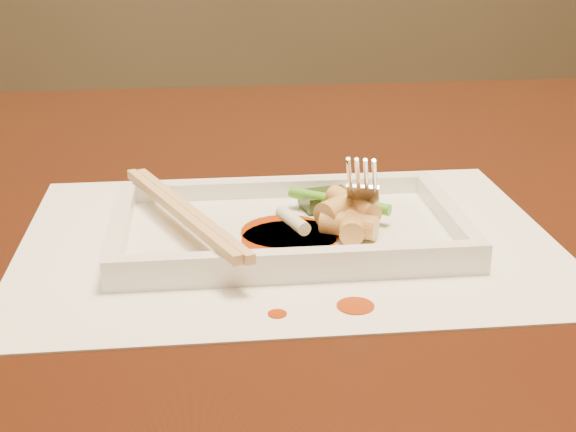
{
  "coord_description": "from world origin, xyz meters",
  "views": [
    {
      "loc": [
        -0.04,
        -0.67,
        0.99
      ],
      "look_at": [
        0.02,
        -0.11,
        0.77
      ],
      "focal_mm": 50.0,
      "sensor_mm": 36.0,
      "label": 1
    }
  ],
  "objects": [
    {
      "name": "plate_rim_left",
      "position": [
        -0.1,
        -0.11,
        0.77
      ],
      "size": [
        0.01,
        0.14,
        0.01
      ],
      "primitive_type": "cube",
      "color": "white",
      "rests_on": "plate_base"
    },
    {
      "name": "plate_rim_right",
      "position": [
        0.14,
        -0.11,
        0.77
      ],
      "size": [
        0.01,
        0.14,
        0.01
      ],
      "primitive_type": "cube",
      "color": "white",
      "rests_on": "plate_base"
    },
    {
      "name": "scallion_white",
      "position": [
        0.02,
        -0.12,
        0.77
      ],
      "size": [
        0.02,
        0.04,
        0.01
      ],
      "primitive_type": "cylinder",
      "rotation": [
        1.57,
        0.0,
        0.33
      ],
      "color": "#EAEACC",
      "rests_on": "plate_base"
    },
    {
      "name": "rice_cake_5",
      "position": [
        0.07,
        -0.11,
        0.78
      ],
      "size": [
        0.04,
        0.05,
        0.02
      ],
      "primitive_type": "cylinder",
      "rotation": [
        1.57,
        0.0,
        0.42
      ],
      "color": "#E7BC6C",
      "rests_on": "plate_base"
    },
    {
      "name": "fork",
      "position": [
        0.09,
        -0.09,
        0.83
      ],
      "size": [
        0.09,
        0.1,
        0.14
      ],
      "primitive_type": null,
      "color": "silver",
      "rests_on": "plate_base"
    },
    {
      "name": "plate_rim_near",
      "position": [
        0.02,
        -0.18,
        0.77
      ],
      "size": [
        0.26,
        0.01,
        0.01
      ],
      "primitive_type": "cube",
      "color": "white",
      "rests_on": "plate_base"
    },
    {
      "name": "sauce_splatter_b",
      "position": [
        0.0,
        -0.23,
        0.75
      ],
      "size": [
        0.01,
        0.01,
        0.0
      ],
      "primitive_type": "cylinder",
      "color": "#9B2D04",
      "rests_on": "placemat"
    },
    {
      "name": "rice_cake_1",
      "position": [
        0.07,
        -0.11,
        0.77
      ],
      "size": [
        0.05,
        0.04,
        0.02
      ],
      "primitive_type": "cylinder",
      "rotation": [
        1.57,
        0.0,
        2.11
      ],
      "color": "#E7BC6C",
      "rests_on": "plate_base"
    },
    {
      "name": "placemat",
      "position": [
        0.02,
        -0.11,
        0.75
      ],
      "size": [
        0.4,
        0.3,
        0.0
      ],
      "primitive_type": "cube",
      "color": "white",
      "rests_on": "table"
    },
    {
      "name": "veg_piece",
      "position": [
        0.06,
        -0.07,
        0.77
      ],
      "size": [
        0.04,
        0.04,
        0.01
      ],
      "primitive_type": "cube",
      "rotation": [
        0.0,
        0.0,
        0.22
      ],
      "color": "black",
      "rests_on": "plate_base"
    },
    {
      "name": "rice_cake_2",
      "position": [
        0.06,
        -0.11,
        0.78
      ],
      "size": [
        0.04,
        0.04,
        0.02
      ],
      "primitive_type": "cylinder",
      "rotation": [
        1.57,
        0.0,
        2.34
      ],
      "color": "#E7BC6C",
      "rests_on": "plate_base"
    },
    {
      "name": "table",
      "position": [
        0.0,
        0.0,
        0.65
      ],
      "size": [
        1.4,
        0.9,
        0.75
      ],
      "color": "black",
      "rests_on": "ground"
    },
    {
      "name": "rice_cake_0",
      "position": [
        0.06,
        -0.13,
        0.77
      ],
      "size": [
        0.02,
        0.05,
        0.02
      ],
      "primitive_type": "cylinder",
      "rotation": [
        1.57,
        0.0,
        3.0
      ],
      "color": "#E7BC6C",
      "rests_on": "plate_base"
    },
    {
      "name": "chopstick_a",
      "position": [
        -0.06,
        -0.11,
        0.78
      ],
      "size": [
        0.09,
        0.19,
        0.01
      ],
      "primitive_type": "cube",
      "rotation": [
        0.0,
        0.0,
        0.4
      ],
      "color": "tan",
      "rests_on": "plate_rim_near"
    },
    {
      "name": "plate_rim_far",
      "position": [
        0.02,
        -0.04,
        0.77
      ],
      "size": [
        0.26,
        0.01,
        0.01
      ],
      "primitive_type": "cube",
      "color": "white",
      "rests_on": "plate_base"
    },
    {
      "name": "sauce_blob_1",
      "position": [
        0.02,
        -0.13,
        0.76
      ],
      "size": [
        0.07,
        0.07,
        0.0
      ],
      "primitive_type": "cylinder",
      "color": "#9B2D04",
      "rests_on": "plate_base"
    },
    {
      "name": "rice_cake_3",
      "position": [
        0.07,
        -0.11,
        0.77
      ],
      "size": [
        0.05,
        0.04,
        0.02
      ],
      "primitive_type": "cylinder",
      "rotation": [
        1.57,
        0.0,
        2.29
      ],
      "color": "#E7BC6C",
      "rests_on": "plate_base"
    },
    {
      "name": "chopstick_b",
      "position": [
        -0.05,
        -0.11,
        0.78
      ],
      "size": [
        0.09,
        0.19,
        0.01
      ],
      "primitive_type": "cube",
      "rotation": [
        0.0,
        0.0,
        0.4
      ],
      "color": "tan",
      "rests_on": "plate_rim_near"
    },
    {
      "name": "scallion_green",
      "position": [
        0.06,
        -0.09,
        0.77
      ],
      "size": [
        0.07,
        0.06,
        0.01
      ],
      "primitive_type": "cylinder",
      "rotation": [
        1.57,
        0.0,
        0.96
      ],
      "color": "#3B8F17",
      "rests_on": "plate_base"
    },
    {
      "name": "sauce_splatter_a",
      "position": [
        0.05,
        -0.22,
        0.75
      ],
      "size": [
        0.02,
        0.02,
        0.0
      ],
      "primitive_type": "cylinder",
      "color": "#9B2D04",
      "rests_on": "placemat"
    },
    {
      "name": "rice_cake_4",
      "position": [
        0.06,
        -0.13,
        0.77
      ],
      "size": [
        0.04,
        0.03,
        0.02
      ],
      "primitive_type": "cylinder",
      "rotation": [
        1.57,
        0.0,
        1.1
      ],
      "color": "#E7BC6C",
      "rests_on": "plate_base"
    },
    {
      "name": "plate_base",
      "position": [
        0.02,
        -0.11,
        0.76
      ],
      "size": [
        0.26,
        0.16,
        0.01
      ],
      "primitive_type": "cube",
      "color": "white",
      "rests_on": "placemat"
    },
    {
      "name": "sauce_blob_2",
      "position": [
        0.03,
        -0.12,
        0.76
      ],
      "size": [
        0.06,
        0.06,
        0.0
      ],
      "primitive_type": "cylinder",
      "color": "#9B2D04",
      "rests_on": "plate_base"
    },
    {
      "name": "sauce_blob_0",
      "position": [
        0.02,
        -0.12,
        0.76
      ],
      "size": [
        0.07,
        0.07,
        0.0
      ],
      "primitive_type": "cylinder",
      "color": "#9B2D04",
      "rests_on": "plate_base"
    }
  ]
}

